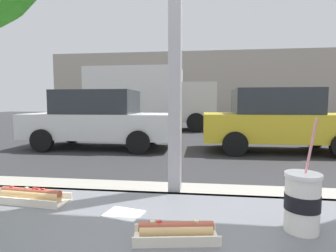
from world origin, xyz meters
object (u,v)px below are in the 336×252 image
parked_car_white (100,119)px  parked_car_yellow (278,120)px  soda_cup_right (302,201)px  hotdog_tray_near (176,231)px  box_truck (148,97)px  hotdog_tray_far (31,196)px

parked_car_white → parked_car_yellow: size_ratio=1.06×
soda_cup_right → hotdog_tray_near: 0.37m
parked_car_white → box_truck: bearing=86.9°
parked_car_yellow → box_truck: (-4.85, 5.86, 0.80)m
parked_car_white → hotdog_tray_far: bearing=-70.5°
hotdog_tray_near → parked_car_yellow: (2.18, 7.09, -0.14)m
hotdog_tray_far → parked_car_yellow: (2.75, 6.88, -0.13)m
soda_cup_right → parked_car_yellow: (1.83, 7.00, -0.20)m
soda_cup_right → parked_car_white: size_ratio=0.07×
soda_cup_right → hotdog_tray_far: (-0.92, 0.12, -0.07)m
hotdog_tray_near → parked_car_yellow: 7.42m
hotdog_tray_near → hotdog_tray_far: bearing=159.4°
soda_cup_right → hotdog_tray_far: 0.93m
hotdog_tray_near → hotdog_tray_far: same height
parked_car_white → box_truck: 5.93m
parked_car_white → parked_car_yellow: parked_car_yellow is taller
parked_car_yellow → hotdog_tray_far: bearing=-111.8°
hotdog_tray_far → soda_cup_right: bearing=-7.3°
hotdog_tray_near → parked_car_white: bearing=112.9°
box_truck → hotdog_tray_near: bearing=-78.3°
hotdog_tray_far → box_truck: 12.93m
soda_cup_right → box_truck: box_truck is taller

